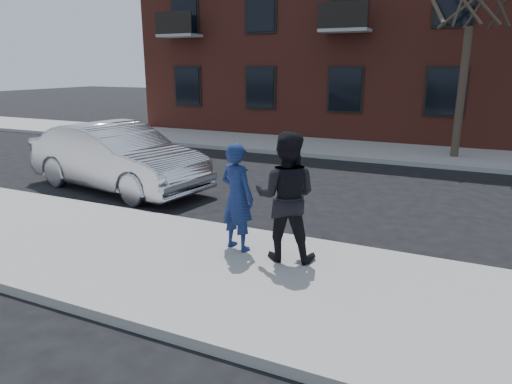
% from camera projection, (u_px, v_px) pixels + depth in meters
% --- Properties ---
extents(ground, '(100.00, 100.00, 0.00)m').
position_uv_depth(ground, '(145.00, 254.00, 7.89)').
color(ground, black).
rests_on(ground, ground).
extents(near_sidewalk, '(50.00, 3.50, 0.15)m').
position_uv_depth(near_sidewalk, '(135.00, 255.00, 7.65)').
color(near_sidewalk, gray).
rests_on(near_sidewalk, ground).
extents(near_curb, '(50.00, 0.10, 0.15)m').
position_uv_depth(near_curb, '(193.00, 223.00, 9.23)').
color(near_curb, '#999691').
rests_on(near_curb, ground).
extents(far_sidewalk, '(50.00, 3.50, 0.15)m').
position_uv_depth(far_sidewalk, '(329.00, 148.00, 17.70)').
color(far_sidewalk, gray).
rests_on(far_sidewalk, ground).
extents(far_curb, '(50.00, 0.10, 0.15)m').
position_uv_depth(far_curb, '(314.00, 156.00, 16.13)').
color(far_curb, '#999691').
rests_on(far_curb, ground).
extents(silver_sedan, '(5.45, 2.67, 1.72)m').
position_uv_depth(silver_sedan, '(117.00, 157.00, 11.82)').
color(silver_sedan, silver).
rests_on(silver_sedan, ground).
extents(man_hoodie, '(0.76, 0.60, 1.81)m').
position_uv_depth(man_hoodie, '(237.00, 197.00, 7.52)').
color(man_hoodie, navy).
rests_on(man_hoodie, near_sidewalk).
extents(man_peacoat, '(1.14, 0.97, 2.05)m').
position_uv_depth(man_peacoat, '(286.00, 197.00, 7.11)').
color(man_peacoat, black).
rests_on(man_peacoat, near_sidewalk).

